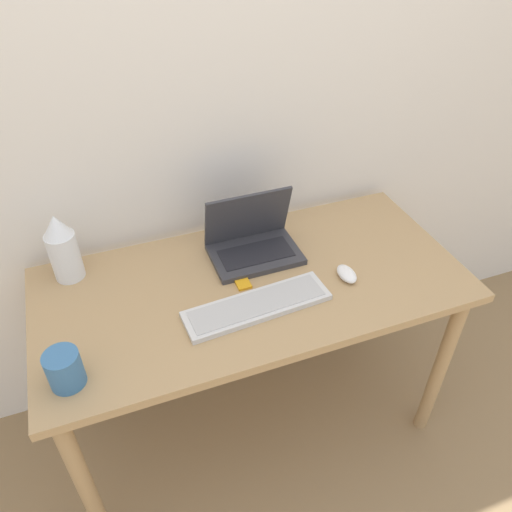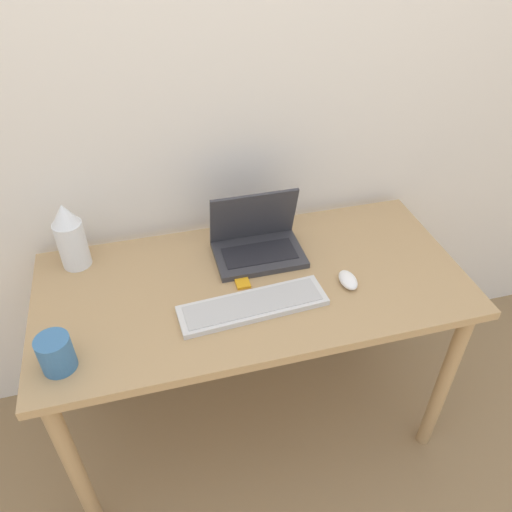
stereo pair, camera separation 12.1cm
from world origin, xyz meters
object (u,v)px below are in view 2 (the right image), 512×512
mouse (348,280)px  mp3_player (242,281)px  laptop (257,241)px  keyboard (253,305)px  vase (70,236)px  mug (56,353)px

mouse → mp3_player: 0.33m
laptop → keyboard: (-0.08, -0.26, -0.04)m
vase → mug: (-0.04, -0.43, -0.06)m
keyboard → mug: bearing=-171.4°
mouse → keyboard: bearing=-175.0°
keyboard → mug: size_ratio=4.35×
mp3_player → mouse: bearing=-15.7°
laptop → keyboard: laptop is taller
mouse → vase: size_ratio=0.39×
mouse → vase: (-0.82, 0.32, 0.10)m
mouse → mug: 0.87m
mouse → laptop: bearing=135.8°
vase → mug: size_ratio=2.22×
mouse → mp3_player: bearing=164.3°
vase → mp3_player: (0.50, -0.23, -0.11)m
vase → mp3_player: 0.56m
mp3_player → mug: 0.58m
laptop → keyboard: size_ratio=0.65×
laptop → mug: size_ratio=2.81×
laptop → mp3_player: 0.17m
mug → laptop: bearing=28.5°
laptop → mp3_player: (-0.09, -0.14, -0.04)m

